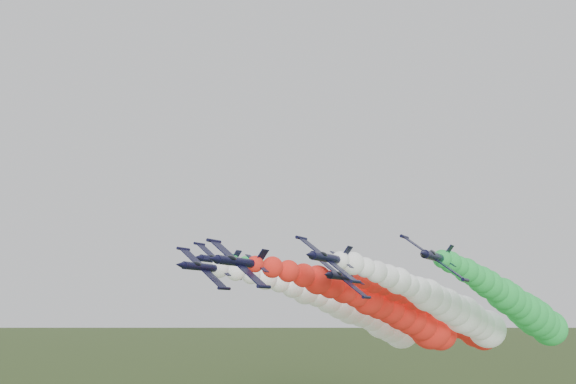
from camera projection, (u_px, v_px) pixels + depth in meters
The scene contains 6 objects.
jet_lead at pixel (403, 316), 115.99m from camera, with size 14.92×81.53×18.74m.
jet_inner_left at pixel (364, 314), 128.29m from camera, with size 15.54×82.15×19.36m.
jet_inner_right at pixel (456, 311), 119.29m from camera, with size 15.40×82.01×19.22m.
jet_outer_left at pixel (362, 306), 140.39m from camera, with size 15.41×82.02×19.22m.
jet_outer_right at pixel (524, 310), 119.54m from camera, with size 15.19×81.80×19.00m.
jet_trail at pixel (453, 319), 130.68m from camera, with size 14.93×81.54×18.75m.
Camera 1 is at (47.98, -72.57, 31.77)m, focal length 35.00 mm.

